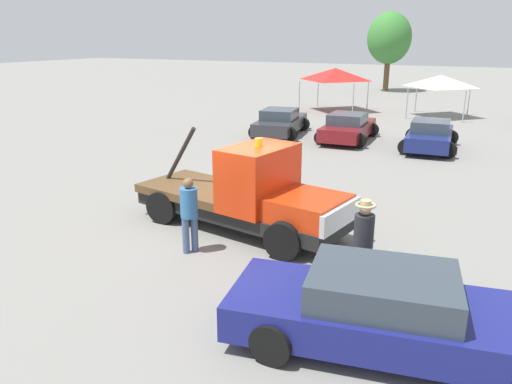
{
  "coord_description": "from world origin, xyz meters",
  "views": [
    {
      "loc": [
        5.85,
        -10.77,
        4.82
      ],
      "look_at": [
        0.5,
        0.0,
        1.05
      ],
      "focal_mm": 35.0,
      "sensor_mm": 36.0,
      "label": 1
    }
  ],
  "objects_px": {
    "foreground_car": "(395,313)",
    "canopy_tent_red": "(335,74)",
    "tree_left": "(389,38)",
    "traffic_cone": "(222,174)",
    "parked_car_maroon": "(348,127)",
    "parked_car_navy": "(430,135)",
    "parked_car_charcoal": "(280,122)",
    "tow_truck": "(250,196)",
    "canopy_tent_white": "(441,81)",
    "person_at_hood": "(189,210)",
    "person_near_truck": "(364,237)"
  },
  "relations": [
    {
      "from": "tow_truck",
      "to": "foreground_car",
      "type": "height_order",
      "value": "tow_truck"
    },
    {
      "from": "parked_car_maroon",
      "to": "parked_car_navy",
      "type": "xyz_separation_m",
      "value": [
        3.81,
        -0.34,
        -0.0
      ]
    },
    {
      "from": "person_near_truck",
      "to": "parked_car_charcoal",
      "type": "height_order",
      "value": "person_near_truck"
    },
    {
      "from": "foreground_car",
      "to": "canopy_tent_white",
      "type": "height_order",
      "value": "canopy_tent_white"
    },
    {
      "from": "person_at_hood",
      "to": "person_near_truck",
      "type": "bearing_deg",
      "value": 34.68
    },
    {
      "from": "parked_car_navy",
      "to": "canopy_tent_red",
      "type": "bearing_deg",
      "value": 33.76
    },
    {
      "from": "person_at_hood",
      "to": "canopy_tent_red",
      "type": "height_order",
      "value": "canopy_tent_red"
    },
    {
      "from": "person_near_truck",
      "to": "canopy_tent_red",
      "type": "relative_size",
      "value": 0.5
    },
    {
      "from": "person_at_hood",
      "to": "canopy_tent_red",
      "type": "bearing_deg",
      "value": 133.21
    },
    {
      "from": "tow_truck",
      "to": "parked_car_charcoal",
      "type": "height_order",
      "value": "tow_truck"
    },
    {
      "from": "parked_car_navy",
      "to": "tree_left",
      "type": "distance_m",
      "value": 25.34
    },
    {
      "from": "person_at_hood",
      "to": "parked_car_maroon",
      "type": "height_order",
      "value": "person_at_hood"
    },
    {
      "from": "foreground_car",
      "to": "person_near_truck",
      "type": "relative_size",
      "value": 3.08
    },
    {
      "from": "person_near_truck",
      "to": "parked_car_navy",
      "type": "distance_m",
      "value": 13.79
    },
    {
      "from": "parked_car_maroon",
      "to": "parked_car_navy",
      "type": "height_order",
      "value": "same"
    },
    {
      "from": "foreground_car",
      "to": "parked_car_maroon",
      "type": "height_order",
      "value": "same"
    },
    {
      "from": "person_near_truck",
      "to": "tree_left",
      "type": "relative_size",
      "value": 0.26
    },
    {
      "from": "parked_car_maroon",
      "to": "tree_left",
      "type": "distance_m",
      "value": 24.2
    },
    {
      "from": "parked_car_charcoal",
      "to": "tree_left",
      "type": "xyz_separation_m",
      "value": [
        0.09,
        23.7,
        3.99
      ]
    },
    {
      "from": "parked_car_charcoal",
      "to": "parked_car_navy",
      "type": "height_order",
      "value": "same"
    },
    {
      "from": "tow_truck",
      "to": "parked_car_charcoal",
      "type": "relative_size",
      "value": 1.3
    },
    {
      "from": "parked_car_navy",
      "to": "tree_left",
      "type": "height_order",
      "value": "tree_left"
    },
    {
      "from": "tow_truck",
      "to": "traffic_cone",
      "type": "bearing_deg",
      "value": 138.69
    },
    {
      "from": "foreground_car",
      "to": "person_near_truck",
      "type": "bearing_deg",
      "value": 108.96
    },
    {
      "from": "parked_car_maroon",
      "to": "tree_left",
      "type": "bearing_deg",
      "value": 5.48
    },
    {
      "from": "parked_car_navy",
      "to": "canopy_tent_white",
      "type": "xyz_separation_m",
      "value": [
        -0.93,
        10.11,
        1.54
      ]
    },
    {
      "from": "tow_truck",
      "to": "parked_car_navy",
      "type": "bearing_deg",
      "value": 87.24
    },
    {
      "from": "parked_car_charcoal",
      "to": "traffic_cone",
      "type": "distance_m",
      "value": 8.76
    },
    {
      "from": "foreground_car",
      "to": "canopy_tent_red",
      "type": "xyz_separation_m",
      "value": [
        -9.17,
        25.29,
        1.77
      ]
    },
    {
      "from": "tow_truck",
      "to": "canopy_tent_white",
      "type": "relative_size",
      "value": 1.85
    },
    {
      "from": "tree_left",
      "to": "traffic_cone",
      "type": "bearing_deg",
      "value": -87.33
    },
    {
      "from": "parked_car_charcoal",
      "to": "parked_car_navy",
      "type": "relative_size",
      "value": 1.07
    },
    {
      "from": "tow_truck",
      "to": "canopy_tent_red",
      "type": "xyz_separation_m",
      "value": [
        -4.79,
        21.74,
        1.47
      ]
    },
    {
      "from": "tow_truck",
      "to": "foreground_car",
      "type": "relative_size",
      "value": 1.09
    },
    {
      "from": "canopy_tent_red",
      "to": "foreground_car",
      "type": "bearing_deg",
      "value": -70.07
    },
    {
      "from": "tow_truck",
      "to": "parked_car_maroon",
      "type": "distance_m",
      "value": 12.47
    },
    {
      "from": "traffic_cone",
      "to": "person_at_hood",
      "type": "bearing_deg",
      "value": -66.87
    },
    {
      "from": "foreground_car",
      "to": "parked_car_charcoal",
      "type": "height_order",
      "value": "same"
    },
    {
      "from": "parked_car_maroon",
      "to": "parked_car_charcoal",
      "type": "bearing_deg",
      "value": 88.47
    },
    {
      "from": "canopy_tent_red",
      "to": "tree_left",
      "type": "bearing_deg",
      "value": 88.86
    },
    {
      "from": "tow_truck",
      "to": "person_near_truck",
      "type": "distance_m",
      "value": 3.77
    },
    {
      "from": "canopy_tent_red",
      "to": "person_at_hood",
      "type": "bearing_deg",
      "value": -79.99
    },
    {
      "from": "canopy_tent_red",
      "to": "traffic_cone",
      "type": "height_order",
      "value": "canopy_tent_red"
    },
    {
      "from": "canopy_tent_red",
      "to": "tree_left",
      "type": "distance_m",
      "value": 14.47
    },
    {
      "from": "tree_left",
      "to": "parked_car_charcoal",
      "type": "bearing_deg",
      "value": -90.21
    },
    {
      "from": "tow_truck",
      "to": "parked_car_navy",
      "type": "distance_m",
      "value": 12.38
    },
    {
      "from": "foreground_car",
      "to": "canopy_tent_red",
      "type": "relative_size",
      "value": 1.53
    },
    {
      "from": "parked_car_maroon",
      "to": "canopy_tent_white",
      "type": "distance_m",
      "value": 10.3
    },
    {
      "from": "person_at_hood",
      "to": "parked_car_charcoal",
      "type": "bearing_deg",
      "value": 138.83
    },
    {
      "from": "foreground_car",
      "to": "traffic_cone",
      "type": "height_order",
      "value": "foreground_car"
    }
  ]
}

